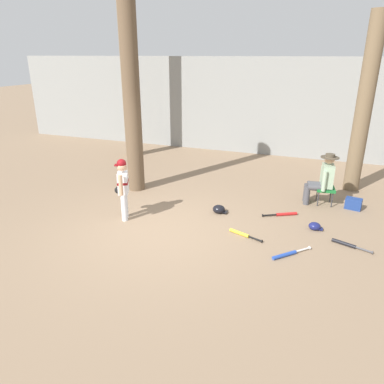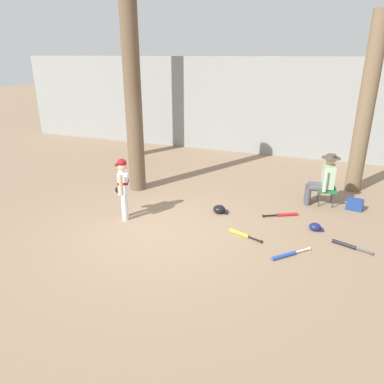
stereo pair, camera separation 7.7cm
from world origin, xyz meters
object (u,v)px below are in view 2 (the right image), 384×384
at_px(handbag_beside_stool, 355,204).
at_px(batting_helmet_navy, 315,227).
at_px(seated_spectator, 324,178).
at_px(bat_blue_youth, 287,255).
at_px(young_ballplayer, 123,185).
at_px(tree_far_left, 130,82).
at_px(folding_stool, 327,190).
at_px(bat_black_composite, 347,245).
at_px(tree_near_player, 134,110).
at_px(bat_red_barrel, 284,215).
at_px(batting_helmet_black, 219,209).
at_px(bat_yellow_trainer, 242,234).
at_px(tree_behind_spectator, 364,117).

relative_size(handbag_beside_stool, batting_helmet_navy, 1.23).
height_order(seated_spectator, batting_helmet_navy, seated_spectator).
xyz_separation_m(handbag_beside_stool, bat_blue_youth, (-1.13, -2.57, -0.10)).
relative_size(young_ballplayer, batting_helmet_navy, 4.70).
xyz_separation_m(handbag_beside_stool, tree_far_left, (-6.93, 2.30, 2.29)).
relative_size(folding_stool, handbag_beside_stool, 1.32).
bearing_deg(folding_stool, seated_spectator, -172.30).
relative_size(young_ballplayer, bat_black_composite, 1.88).
bearing_deg(batting_helmet_navy, seated_spectator, 88.92).
distance_m(tree_near_player, handbag_beside_stool, 5.54).
bearing_deg(tree_near_player, seated_spectator, 7.83).
distance_m(bat_red_barrel, batting_helmet_navy, 0.80).
bearing_deg(bat_blue_youth, bat_red_barrel, 99.29).
relative_size(tree_far_left, batting_helmet_black, 17.13).
relative_size(folding_stool, bat_yellow_trainer, 0.65).
height_order(tree_behind_spectator, bat_blue_youth, tree_behind_spectator).
height_order(tree_far_left, bat_black_composite, tree_far_left).
relative_size(seated_spectator, bat_red_barrel, 1.70).
distance_m(tree_behind_spectator, folding_stool, 2.07).
bearing_deg(bat_yellow_trainer, batting_helmet_black, 129.77).
bearing_deg(bat_yellow_trainer, tree_near_player, 153.56).
xyz_separation_m(bat_yellow_trainer, batting_helmet_black, (-0.72, 0.87, 0.05)).
distance_m(handbag_beside_stool, bat_yellow_trainer, 2.94).
bearing_deg(tree_behind_spectator, bat_red_barrel, -121.45).
height_order(tree_near_player, tree_behind_spectator, tree_near_player).
relative_size(tree_behind_spectator, seated_spectator, 3.59).
distance_m(seated_spectator, bat_black_composite, 2.07).
bearing_deg(tree_behind_spectator, bat_black_composite, -92.71).
bearing_deg(young_ballplayer, folding_stool, 30.38).
xyz_separation_m(tree_near_player, bat_black_composite, (5.02, -1.28, -1.98)).
bearing_deg(batting_helmet_navy, batting_helmet_black, 177.05).
bearing_deg(batting_helmet_black, young_ballplayer, -151.25).
bearing_deg(bat_black_composite, batting_helmet_black, 167.25).
distance_m(handbag_beside_stool, bat_blue_youth, 2.81).
height_order(tree_near_player, bat_blue_youth, tree_near_player).
relative_size(folding_stool, seated_spectator, 0.37).
relative_size(bat_black_composite, batting_helmet_black, 2.13).
bearing_deg(tree_behind_spectator, batting_helmet_black, -136.31).
distance_m(young_ballplayer, batting_helmet_black, 2.14).
distance_m(tree_near_player, tree_behind_spectator, 5.52).
bearing_deg(tree_near_player, bat_black_composite, -14.34).
relative_size(tree_behind_spectator, bat_red_barrel, 6.09).
bearing_deg(seated_spectator, bat_black_composite, -73.50).
height_order(bat_yellow_trainer, bat_black_composite, same).
height_order(handbag_beside_stool, batting_helmet_black, handbag_beside_stool).
distance_m(young_ballplayer, batting_helmet_navy, 3.96).
height_order(bat_blue_youth, batting_helmet_black, batting_helmet_black).
bearing_deg(folding_stool, bat_yellow_trainer, -122.96).
distance_m(seated_spectator, batting_helmet_navy, 1.52).
xyz_separation_m(bat_yellow_trainer, bat_black_composite, (1.88, 0.28, -0.00)).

